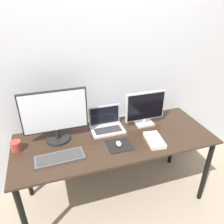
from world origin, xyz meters
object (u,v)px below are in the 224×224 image
at_px(keyboard, 60,158).
at_px(mug, 16,146).
at_px(monitor_left, 55,115).
at_px(monitor_right, 145,108).
at_px(mouse, 119,144).
at_px(book, 154,140).
at_px(laptop, 106,124).

distance_m(keyboard, mug, 0.39).
relative_size(monitor_left, monitor_right, 1.40).
relative_size(monitor_right, keyboard, 1.01).
distance_m(monitor_right, mouse, 0.47).
xyz_separation_m(monitor_right, book, (-0.04, -0.30, -0.16)).
height_order(keyboard, mug, mug).
height_order(laptop, mouse, laptop).
xyz_separation_m(laptop, keyboard, (-0.47, -0.31, -0.05)).
bearing_deg(monitor_right, keyboard, -162.70).
bearing_deg(mug, monitor_right, 2.40).
bearing_deg(book, keyboard, 177.98).
xyz_separation_m(monitor_left, laptop, (0.46, 0.04, -0.19)).
distance_m(mouse, book, 0.32).
bearing_deg(monitor_right, laptop, 173.97).
bearing_deg(mug, monitor_left, 8.20).
xyz_separation_m(mouse, mug, (-0.83, 0.21, 0.02)).
xyz_separation_m(monitor_right, keyboard, (-0.86, -0.27, -0.17)).
height_order(monitor_left, laptop, monitor_left).
bearing_deg(book, mouse, 172.98).
distance_m(monitor_right, book, 0.34).
relative_size(mouse, book, 0.28).
relative_size(laptop, mouse, 4.34).
distance_m(laptop, mouse, 0.30).
xyz_separation_m(monitor_left, monitor_right, (0.84, 0.00, -0.07)).
bearing_deg(monitor_right, book, -97.56).
relative_size(keyboard, book, 1.55).
bearing_deg(laptop, monitor_left, -174.99).
height_order(monitor_right, book, monitor_right).
relative_size(keyboard, mouse, 5.50).
xyz_separation_m(monitor_left, book, (0.80, -0.30, -0.23)).
distance_m(keyboard, mouse, 0.50).
bearing_deg(monitor_left, book, -20.22).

